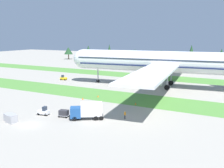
# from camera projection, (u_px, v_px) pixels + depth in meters

# --- Properties ---
(ground_plane) EXTENTS (400.00, 400.00, 0.00)m
(ground_plane) POSITION_uv_depth(u_px,v_px,m) (30.00, 125.00, 51.23)
(ground_plane) COLOR gray
(grass_strip_near) EXTENTS (320.00, 13.51, 0.01)m
(grass_strip_near) POSITION_uv_depth(u_px,v_px,m) (103.00, 95.00, 76.78)
(grass_strip_near) COLOR #4C8438
(grass_strip_near) RESTS_ON ground
(grass_strip_far) EXTENTS (320.00, 13.51, 0.01)m
(grass_strip_far) POSITION_uv_depth(u_px,v_px,m) (148.00, 77.00, 110.65)
(grass_strip_far) COLOR #4C8438
(grass_strip_far) RESTS_ON ground
(airliner) EXTENTS (67.36, 83.21, 24.46)m
(airliner) POSITION_uv_depth(u_px,v_px,m) (163.00, 62.00, 86.79)
(airliner) COLOR white
(airliner) RESTS_ON ground
(baggage_tug) EXTENTS (2.80, 1.78, 1.97)m
(baggage_tug) POSITION_uv_depth(u_px,v_px,m) (44.00, 111.00, 57.47)
(baggage_tug) COLOR silver
(baggage_tug) RESTS_ON ground
(cargo_dolly_lead) EXTENTS (2.45, 1.90, 1.55)m
(cargo_dolly_lead) POSITION_uv_depth(u_px,v_px,m) (64.00, 113.00, 56.04)
(cargo_dolly_lead) COLOR #A3A3A8
(cargo_dolly_lead) RESTS_ON ground
(cargo_dolly_second) EXTENTS (2.45, 1.90, 1.55)m
(cargo_dolly_second) POSITION_uv_depth(u_px,v_px,m) (76.00, 114.00, 55.23)
(cargo_dolly_second) COLOR #A3A3A8
(cargo_dolly_second) RESTS_ON ground
(catering_truck) EXTENTS (7.09, 5.72, 3.58)m
(catering_truck) POSITION_uv_depth(u_px,v_px,m) (87.00, 110.00, 54.41)
(catering_truck) COLOR #1E4C8E
(catering_truck) RESTS_ON ground
(pushback_tractor) EXTENTS (2.74, 1.60, 1.97)m
(pushback_tractor) POSITION_uv_depth(u_px,v_px,m) (63.00, 78.00, 102.09)
(pushback_tractor) COLOR yellow
(pushback_tractor) RESTS_ON ground
(ground_crew_marshaller) EXTENTS (0.38, 0.47, 1.74)m
(ground_crew_marshaller) POSITION_uv_depth(u_px,v_px,m) (125.00, 115.00, 54.80)
(ground_crew_marshaller) COLOR black
(ground_crew_marshaller) RESTS_ON ground
(uld_container_1) EXTENTS (2.18, 1.83, 1.57)m
(uld_container_1) POSITION_uv_depth(u_px,v_px,m) (10.00, 117.00, 53.55)
(uld_container_1) COLOR #A3A3A8
(uld_container_1) RESTS_ON ground
(uld_container_2) EXTENTS (2.19, 1.84, 1.68)m
(uld_container_2) POSITION_uv_depth(u_px,v_px,m) (11.00, 119.00, 52.44)
(uld_container_2) COLOR #A3A3A8
(uld_container_2) RESTS_ON ground
(taxiway_marker_0) EXTENTS (0.44, 0.44, 0.64)m
(taxiway_marker_0) POSITION_uv_depth(u_px,v_px,m) (83.00, 99.00, 71.14)
(taxiway_marker_0) COLOR orange
(taxiway_marker_0) RESTS_ON ground
(taxiway_marker_1) EXTENTS (0.44, 0.44, 0.49)m
(taxiway_marker_1) POSITION_uv_depth(u_px,v_px,m) (136.00, 104.00, 66.10)
(taxiway_marker_1) COLOR orange
(taxiway_marker_1) RESTS_ON ground
(taxiway_marker_2) EXTENTS (0.44, 0.44, 0.62)m
(taxiway_marker_2) POSITION_uv_depth(u_px,v_px,m) (98.00, 96.00, 74.08)
(taxiway_marker_2) COLOR orange
(taxiway_marker_2) RESTS_ON ground
(distant_tree_line) EXTENTS (163.44, 11.50, 12.11)m
(distant_tree_line) POSITION_uv_depth(u_px,v_px,m) (171.00, 54.00, 151.83)
(distant_tree_line) COLOR #4C3823
(distant_tree_line) RESTS_ON ground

